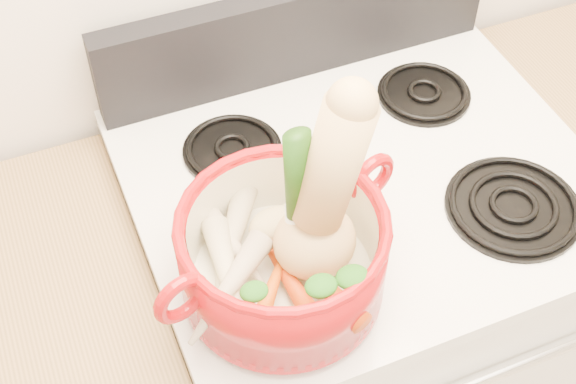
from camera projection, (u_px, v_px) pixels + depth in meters
name	position (u px, v px, depth m)	size (l,w,h in m)	color
stove_body	(349.00, 328.00, 1.73)	(0.76, 0.65, 0.92)	white
cooktop	(365.00, 181.00, 1.38)	(0.78, 0.67, 0.03)	white
control_backsplash	(297.00, 32.00, 1.48)	(0.76, 0.05, 0.18)	black
burner_front_left	(300.00, 279.00, 1.21)	(0.22, 0.22, 0.02)	black
burner_front_right	(514.00, 206.00, 1.31)	(0.22, 0.22, 0.02)	black
burner_back_left	(232.00, 148.00, 1.39)	(0.17, 0.17, 0.02)	black
burner_back_right	(424.00, 92.00, 1.49)	(0.17, 0.17, 0.02)	black
dutch_oven	(283.00, 255.00, 1.14)	(0.30, 0.30, 0.15)	#9A0A0D
pot_handle_left	(181.00, 298.00, 1.03)	(0.08, 0.08, 0.02)	#9A0A0D
pot_handle_right	(372.00, 177.00, 1.17)	(0.08, 0.08, 0.02)	#9A0A0D
squash	(317.00, 195.00, 1.07)	(0.13, 0.13, 0.31)	tan
leek	(299.00, 203.00, 1.09)	(0.04, 0.04, 0.26)	silver
ginger	(274.00, 225.00, 1.20)	(0.08, 0.06, 0.04)	tan
parsnip_0	(229.00, 249.00, 1.17)	(0.04, 0.04, 0.22)	beige
parsnip_1	(229.00, 281.00, 1.13)	(0.04, 0.04, 0.20)	beige
parsnip_2	(231.00, 240.00, 1.17)	(0.04, 0.04, 0.17)	beige
parsnip_3	(227.00, 288.00, 1.10)	(0.04, 0.04, 0.18)	beige
carrot_0	(290.00, 282.00, 1.14)	(0.03, 0.03, 0.17)	#CB3C0A
carrot_1	(272.00, 289.00, 1.12)	(0.03, 0.03, 0.14)	#E0620B
carrot_2	(317.00, 281.00, 1.12)	(0.03, 0.03, 0.18)	#C73B09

